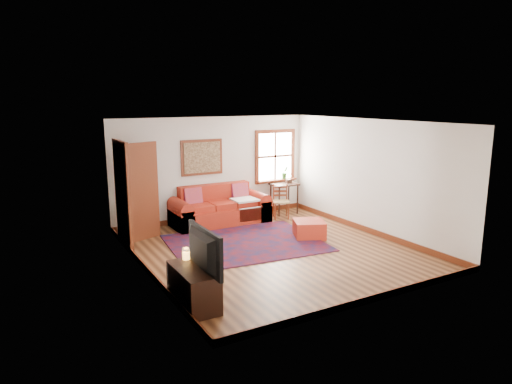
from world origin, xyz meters
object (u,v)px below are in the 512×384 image
red_leather_sofa (220,211)px  side_table (284,188)px  red_ottoman (309,229)px  ladder_back_chair (281,200)px  media_cabinet (193,287)px

red_leather_sofa → side_table: size_ratio=2.94×
red_ottoman → side_table: side_table is taller
red_ottoman → ladder_back_chair: 1.74m
side_table → red_ottoman: bearing=-108.0°
side_table → media_cabinet: size_ratio=0.77×
side_table → ladder_back_chair: size_ratio=0.94×
red_ottoman → ladder_back_chair: ladder_back_chair is taller
red_leather_sofa → ladder_back_chair: size_ratio=2.75×
red_leather_sofa → media_cabinet: bearing=-119.9°
red_leather_sofa → media_cabinet: (-2.21, -3.84, -0.02)m
red_ottoman → side_table: bearing=96.6°
side_table → ladder_back_chair: bearing=-134.1°
red_ottoman → side_table: 2.15m
ladder_back_chair → media_cabinet: (-3.75, -3.56, -0.17)m
red_leather_sofa → ladder_back_chair: 1.58m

